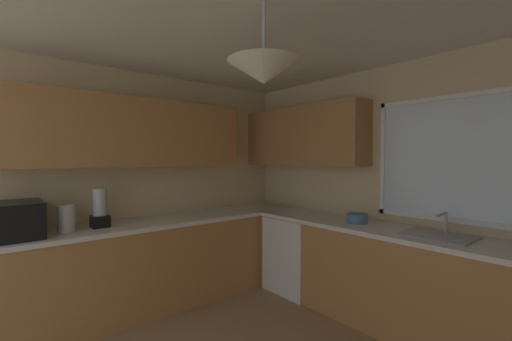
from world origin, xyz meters
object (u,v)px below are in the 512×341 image
Objects in this scene: blender_appliance at (100,210)px; kettle at (67,218)px; sink_assembly at (438,235)px; bowl at (357,218)px; microwave at (16,220)px; dishwasher at (299,253)px.

kettle is at bearing -85.86° from blender_appliance.
bowl is (-0.75, -0.01, 0.03)m from sink_assembly.
sink_assembly is (2.15, 2.30, -0.11)m from kettle.
microwave is at bearing -93.24° from kettle.
blender_appliance reaches higher than dishwasher.
kettle reaches higher than bowl.
microwave is at bearing -90.00° from blender_appliance.
blender_appliance reaches higher than kettle.
blender_appliance reaches higher than microwave.
bowl is at bearing 58.75° from kettle.
bowl is at bearing 2.28° from dishwasher.
microwave is at bearing -104.14° from dishwasher.
blender_appliance is (-0.66, -1.99, 0.63)m from dishwasher.
kettle is at bearing -105.76° from dishwasher.
dishwasher is at bearing -177.72° from bowl.
bowl is at bearing 61.93° from microwave.
sink_assembly is at bearing 50.80° from microwave.
microwave is 1.33× the size of blender_appliance.
sink_assembly is at bearing 1.42° from dishwasher.
kettle is 2.69m from bowl.
dishwasher is 0.91m from bowl.
sink_assembly is 2.97m from blender_appliance.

